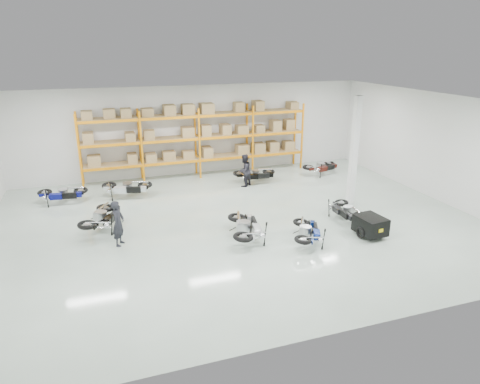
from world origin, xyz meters
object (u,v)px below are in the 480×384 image
object	(u,v)px
moto_blue_centre	(308,228)
moto_touring_right	(346,207)
trailer	(370,225)
moto_back_d	(322,165)
moto_back_b	(126,185)
person_left	(118,223)
person_back	(244,170)
moto_silver_left	(247,224)
moto_back_a	(61,191)
moto_black_far_left	(103,214)
moto_back_c	(255,172)

from	to	relation	value
moto_blue_centre	moto_touring_right	world-z (taller)	moto_blue_centre
trailer	moto_back_d	xyz separation A→B (m)	(2.09, 7.26, 0.10)
moto_blue_centre	moto_back_b	xyz separation A→B (m)	(-5.48, 6.69, 0.06)
trailer	person_left	bearing A→B (deg)	159.64
moto_touring_right	person_back	bearing A→B (deg)	116.43
moto_silver_left	moto_back_b	size ratio (longest dim) A/B	1.04
moto_blue_centre	person_left	bearing A→B (deg)	6.56
moto_blue_centre	trailer	world-z (taller)	moto_blue_centre
moto_blue_centre	moto_back_a	bearing A→B (deg)	-16.12
moto_touring_right	person_back	xyz separation A→B (m)	(-2.33, 5.13, 0.27)
moto_back_d	person_left	world-z (taller)	person_left
moto_back_d	person_back	world-z (taller)	person_back
moto_black_far_left	trailer	size ratio (longest dim) A/B	1.10
moto_blue_centre	moto_back_c	bearing A→B (deg)	-71.48
moto_back_b	moto_back_c	size ratio (longest dim) A/B	1.06
moto_black_far_left	trailer	bearing A→B (deg)	-178.62
trailer	person_left	world-z (taller)	person_left
moto_silver_left	trailer	bearing A→B (deg)	176.10
moto_blue_centre	moto_silver_left	size ratio (longest dim) A/B	0.87
moto_silver_left	moto_back_b	bearing A→B (deg)	-47.11
moto_silver_left	moto_back_d	distance (m)	8.77
moto_silver_left	moto_black_far_left	xyz separation A→B (m)	(-4.66, 2.56, -0.01)
moto_silver_left	moto_back_a	distance (m)	8.59
moto_back_c	moto_blue_centre	bearing A→B (deg)	-178.29
moto_touring_right	moto_back_c	xyz separation A→B (m)	(-1.66, 5.48, 0.04)
moto_back_b	person_left	distance (m)	4.85
trailer	moto_silver_left	bearing A→B (deg)	158.83
moto_touring_right	person_left	bearing A→B (deg)	178.33
moto_touring_right	moto_back_d	distance (m)	6.04
moto_back_a	person_back	world-z (taller)	person_back
moto_back_b	person_left	size ratio (longest dim) A/B	1.21
moto_blue_centre	moto_back_b	bearing A→B (deg)	-26.90
moto_touring_right	moto_back_d	world-z (taller)	moto_back_d
moto_back_c	moto_back_d	world-z (taller)	moto_back_c
moto_blue_centre	moto_black_far_left	xyz separation A→B (m)	(-6.56, 3.44, 0.07)
moto_back_a	moto_back_c	xyz separation A→B (m)	(8.75, 0.03, 0.01)
moto_back_a	moto_back_d	bearing A→B (deg)	-80.79
moto_touring_right	moto_back_c	distance (m)	5.72
person_left	person_back	world-z (taller)	person_left
moto_touring_right	moto_back_b	bearing A→B (deg)	147.49
moto_blue_centre	trailer	xyz separation A→B (m)	(2.29, -0.25, -0.10)
moto_silver_left	moto_back_a	bearing A→B (deg)	-32.27
moto_silver_left	moto_black_far_left	size ratio (longest dim) A/B	1.02
trailer	person_back	world-z (taller)	person_back
moto_back_b	moto_back_c	xyz separation A→B (m)	(6.11, 0.13, -0.03)
person_left	moto_back_b	bearing A→B (deg)	17.28
moto_black_far_left	moto_touring_right	world-z (taller)	moto_black_far_left
moto_blue_centre	trailer	bearing A→B (deg)	-162.55
moto_back_b	moto_back_c	bearing A→B (deg)	-73.51
moto_back_b	moto_back_d	bearing A→B (deg)	-72.89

